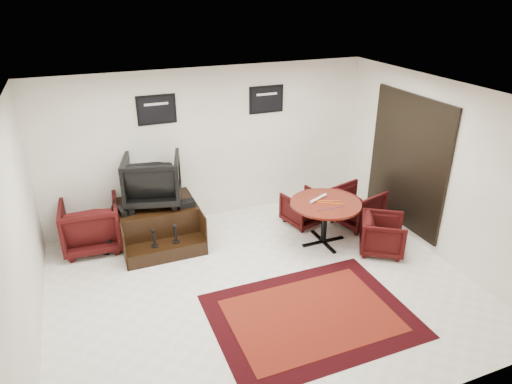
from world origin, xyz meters
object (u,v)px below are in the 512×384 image
(shine_chair, at_px, (152,177))
(meeting_table, at_px, (325,207))
(table_chair_corner, at_px, (383,233))
(table_chair_back, at_px, (303,207))
(table_chair_window, at_px, (357,205))
(shine_podium, at_px, (158,224))
(armchair_side, at_px, (91,223))

(shine_chair, height_order, meeting_table, shine_chair)
(shine_chair, bearing_deg, table_chair_corner, 165.12)
(meeting_table, xyz_separation_m, table_chair_back, (-0.00, 0.76, -0.34))
(shine_chair, height_order, table_chair_window, shine_chair)
(shine_podium, bearing_deg, shine_chair, 90.00)
(meeting_table, bearing_deg, shine_chair, 154.07)
(table_chair_back, bearing_deg, table_chair_window, 142.86)
(shine_podium, distance_m, meeting_table, 2.86)
(shine_podium, relative_size, meeting_table, 1.14)
(table_chair_window, bearing_deg, shine_podium, 62.25)
(table_chair_window, bearing_deg, meeting_table, 97.14)
(shine_chair, distance_m, meeting_table, 2.93)
(shine_podium, xyz_separation_m, shine_chair, (0.00, 0.14, 0.83))
(shine_podium, bearing_deg, armchair_side, 170.39)
(armchair_side, bearing_deg, table_chair_back, 174.99)
(table_chair_back, xyz_separation_m, table_chair_window, (0.90, -0.39, 0.06))
(table_chair_window, bearing_deg, shine_chair, 60.09)
(table_chair_back, bearing_deg, meeting_table, 76.20)
(table_chair_back, distance_m, table_chair_window, 0.98)
(shine_podium, bearing_deg, meeting_table, -23.41)
(armchair_side, bearing_deg, table_chair_window, 171.92)
(armchair_side, relative_size, meeting_table, 0.80)
(shine_podium, relative_size, shine_chair, 1.44)
(meeting_table, distance_m, table_chair_window, 1.01)
(armchair_side, relative_size, table_chair_window, 1.19)
(shine_chair, bearing_deg, meeting_table, 168.41)
(armchair_side, height_order, table_chair_corner, armchair_side)
(armchair_side, bearing_deg, table_chair_corner, 160.01)
(shine_chair, xyz_separation_m, table_chair_back, (2.60, -0.50, -0.80))
(table_chair_back, bearing_deg, shine_podium, -21.84)
(shine_podium, height_order, meeting_table, meeting_table)
(table_chair_back, relative_size, table_chair_window, 0.85)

